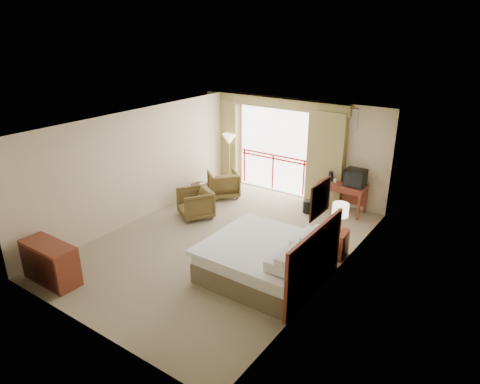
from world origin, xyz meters
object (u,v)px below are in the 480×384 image
Objects in this scene: desk at (343,189)px; wastebasket at (308,207)px; floor_lamp at (229,141)px; dresser at (50,263)px; tv at (355,178)px; table_lamp at (340,210)px; side_table at (200,190)px; armchair_far at (224,196)px; nightstand at (336,244)px; bed at (267,259)px; armchair_near at (196,217)px.

desk reaches higher than wastebasket.
dresser is (0.35, -6.17, -0.94)m from floor_lamp.
desk is at bearing 62.49° from dresser.
desk is 0.49m from tv.
side_table is (-4.18, 0.55, -0.67)m from table_lamp.
nightstand is at bearing 110.60° from armchair_far.
tv is at bearing 85.84° from bed.
bed is 6.42× the size of wastebasket.
armchair_far is at bearing -167.66° from desk.
floor_lamp reaches higher than wastebasket.
armchair_near is at bearing 48.49° from armchair_far.
floor_lamp is (-3.61, 3.73, 0.95)m from bed.
tv is (0.27, 3.71, 0.61)m from bed.
table_lamp is 0.50× the size of dresser.
armchair_far is at bearing 131.32° from armchair_near.
desk reaches higher than side_table.
bed is at bearing -116.51° from table_lamp.
armchair_far is (-3.12, -0.96, -0.60)m from desk.
armchair_far is 1.00× the size of armchair_near.
armchair_near is at bearing 179.34° from nightstand.
nightstand is 2.23m from wastebasket.
nightstand is at bearing 44.25° from dresser.
bed is at bearing -94.28° from desk.
armchair_near is (0.24, -1.50, 0.00)m from armchair_far.
floor_lamp is (-3.88, 0.02, 0.34)m from tv.
wastebasket is at bearing -142.50° from desk.
nightstand is at bearing -8.19° from side_table.
nightstand is 0.37× the size of floor_lamp.
bed reaches higher than dresser.
armchair_far is at bearing 88.76° from dresser.
dresser reaches higher than nightstand.
armchair_near is at bearing -56.93° from side_table.
side_table is at bearing 172.49° from table_lamp.
floor_lamp reaches higher than tv.
desk reaches higher than armchair_near.
wastebasket is at bearing 137.35° from armchair_far.
armchair_far is 5.27m from dresser.
tv is (-0.50, 2.22, 0.70)m from nightstand.
floor_lamp is at bearing -114.00° from armchair_far.
table_lamp reaches higher than dresser.
bed reaches higher than armchair_near.
bed is 1.68m from nightstand.
tv is 0.41× the size of dresser.
wastebasket is at bearing 21.57° from side_table.
armchair_near is at bearing 84.62° from dresser.
dresser reaches higher than desk.
nightstand is 2.44m from desk.
floor_lamp reaches higher than nightstand.
desk is 3.78m from side_table.
tv is 0.32× the size of floor_lamp.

